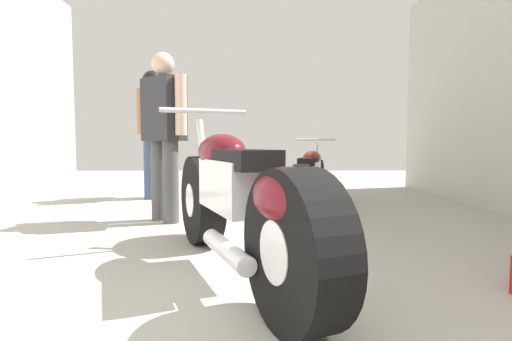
{
  "coord_description": "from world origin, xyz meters",
  "views": [
    {
      "loc": [
        0.2,
        0.08,
        0.76
      ],
      "look_at": [
        0.23,
        3.41,
        0.53
      ],
      "focal_mm": 26.87,
      "sensor_mm": 36.0,
      "label": 1
    }
  ],
  "objects": [
    {
      "name": "mechanic_with_helmet",
      "position": [
        -1.19,
        5.44,
        1.06
      ],
      "size": [
        0.38,
        0.69,
        1.77
      ],
      "color": "#384766",
      "rests_on": "ground_plane"
    },
    {
      "name": "motorcycle_maroon_cruiser",
      "position": [
        0.1,
        2.24,
        0.43
      ],
      "size": [
        1.04,
        2.09,
        1.02
      ],
      "color": "black",
      "rests_on": "ground_plane"
    },
    {
      "name": "motorcycle_black_naked",
      "position": [
        0.87,
        4.64,
        0.35
      ],
      "size": [
        0.75,
        1.76,
        0.84
      ],
      "color": "black",
      "rests_on": "ground_plane"
    },
    {
      "name": "mechanic_in_blue",
      "position": [
        -0.66,
        3.8,
        0.92
      ],
      "size": [
        0.55,
        0.52,
        1.63
      ],
      "color": "#4C4C4C",
      "rests_on": "ground_plane"
    },
    {
      "name": "ground_plane",
      "position": [
        0.0,
        3.24,
        0.0
      ],
      "size": [
        15.56,
        15.56,
        0.0
      ],
      "primitive_type": "plane",
      "color": "#A8A399"
    }
  ]
}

